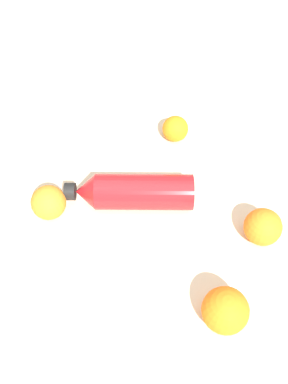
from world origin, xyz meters
The scene contains 6 objects.
ground_plane centered at (0.00, 0.00, 0.00)m, with size 2.40×2.40×0.00m, color beige.
water_bottle centered at (-0.03, -0.05, 0.04)m, with size 0.27×0.15×0.08m.
orange_0 centered at (-0.19, -0.13, 0.04)m, with size 0.07×0.07×0.07m, color orange.
orange_1 centered at (0.21, -0.24, 0.04)m, with size 0.08×0.08×0.08m, color orange.
orange_2 centered at (0.24, -0.04, 0.04)m, with size 0.08×0.08×0.08m, color orange.
orange_3 centered at (-0.01, 0.16, 0.03)m, with size 0.06×0.06×0.06m, color orange.
Camera 1 is at (0.18, -0.56, 0.77)m, focal length 41.14 mm.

